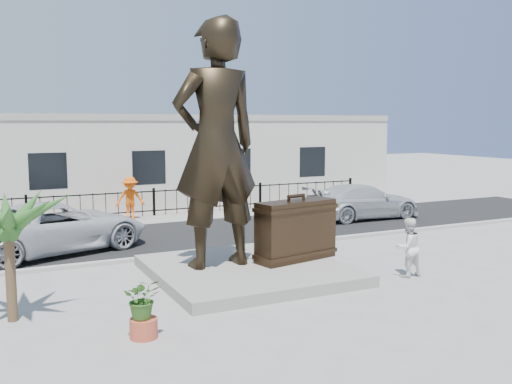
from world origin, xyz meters
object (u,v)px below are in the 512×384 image
(statue, at_px, (216,144))
(car_white, at_px, (56,227))
(tourist, at_px, (408,247))
(suitcase, at_px, (296,230))

(statue, distance_m, car_white, 6.91)
(car_white, bearing_deg, statue, -163.07)
(statue, height_order, car_white, statue)
(tourist, bearing_deg, suitcase, -37.70)
(suitcase, distance_m, car_white, 8.16)
(suitcase, xyz_separation_m, car_white, (-6.02, 5.49, -0.33))
(suitcase, bearing_deg, car_white, 125.98)
(statue, height_order, tourist, statue)
(statue, bearing_deg, suitcase, 167.19)
(suitcase, bearing_deg, tourist, -50.91)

